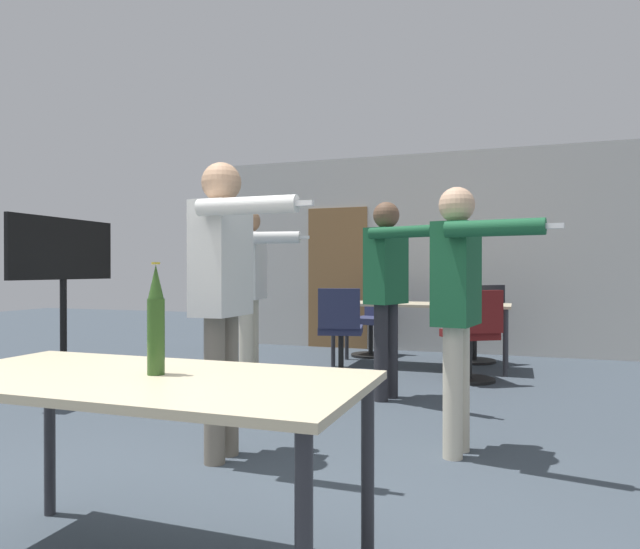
# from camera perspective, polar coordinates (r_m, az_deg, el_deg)

# --- Properties ---
(back_wall) EXTENTS (6.04, 0.12, 2.77)m
(back_wall) POSITION_cam_1_polar(r_m,az_deg,el_deg) (8.15, 9.08, 2.11)
(back_wall) COLOR beige
(back_wall) RESTS_ON ground_plane
(conference_table_near) EXTENTS (1.64, 0.80, 0.75)m
(conference_table_near) POSITION_cam_1_polar(r_m,az_deg,el_deg) (2.21, -17.40, -11.51)
(conference_table_near) COLOR #C6B793
(conference_table_near) RESTS_ON ground_plane
(conference_table_far) EXTENTS (2.05, 0.68, 0.75)m
(conference_table_far) POSITION_cam_1_polar(r_m,az_deg,el_deg) (6.76, 9.88, -3.44)
(conference_table_far) COLOR #C6B793
(conference_table_far) RESTS_ON ground_plane
(tv_screen) EXTENTS (0.44, 1.22, 1.60)m
(tv_screen) POSITION_cam_1_polar(r_m,az_deg,el_deg) (5.63, -24.30, -0.75)
(tv_screen) COLOR black
(tv_screen) RESTS_ON ground_plane
(person_left_plaid) EXTENTS (0.79, 0.60, 1.78)m
(person_left_plaid) POSITION_cam_1_polar(r_m,az_deg,el_deg) (3.45, -9.61, -0.32)
(person_left_plaid) COLOR slate
(person_left_plaid) RESTS_ON ground_plane
(person_far_watching) EXTENTS (0.73, 0.66, 1.64)m
(person_far_watching) POSITION_cam_1_polar(r_m,az_deg,el_deg) (3.59, 13.72, -1.70)
(person_far_watching) COLOR beige
(person_far_watching) RESTS_ON ground_plane
(person_near_casual) EXTENTS (0.72, 0.75, 1.73)m
(person_near_casual) POSITION_cam_1_polar(r_m,az_deg,el_deg) (5.02, 6.77, -0.44)
(person_near_casual) COLOR #28282D
(person_near_casual) RESTS_ON ground_plane
(person_right_polo) EXTENTS (0.88, 0.68, 1.74)m
(person_right_polo) POSITION_cam_1_polar(r_m,az_deg,el_deg) (5.76, -6.98, -0.45)
(person_right_polo) COLOR beige
(person_right_polo) RESTS_ON ground_plane
(office_chair_near_pushed) EXTENTS (0.55, 0.61, 0.94)m
(office_chair_near_pushed) POSITION_cam_1_polar(r_m,az_deg,el_deg) (6.17, 2.05, -5.98)
(office_chair_near_pushed) COLOR black
(office_chair_near_pushed) RESTS_ON ground_plane
(office_chair_mid_tucked) EXTENTS (0.65, 0.68, 0.94)m
(office_chair_mid_tucked) POSITION_cam_1_polar(r_m,az_deg,el_deg) (6.00, 15.03, -6.22)
(office_chair_mid_tucked) COLOR black
(office_chair_mid_tucked) RESTS_ON ground_plane
(office_chair_far_left) EXTENTS (0.56, 0.61, 0.93)m
(office_chair_far_left) POSITION_cam_1_polar(r_m,az_deg,el_deg) (7.63, 5.37, -4.81)
(office_chair_far_left) COLOR black
(office_chair_far_left) RESTS_ON ground_plane
(office_chair_far_right) EXTENTS (0.68, 0.69, 0.96)m
(office_chair_far_right) POSITION_cam_1_polar(r_m,az_deg,el_deg) (7.26, 15.59, -4.95)
(office_chair_far_right) COLOR black
(office_chair_far_right) RESTS_ON ground_plane
(beer_bottle) EXTENTS (0.06, 0.06, 0.41)m
(beer_bottle) POSITION_cam_1_polar(r_m,az_deg,el_deg) (2.18, -16.09, -4.54)
(beer_bottle) COLOR #2D511E
(beer_bottle) RESTS_ON conference_table_near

